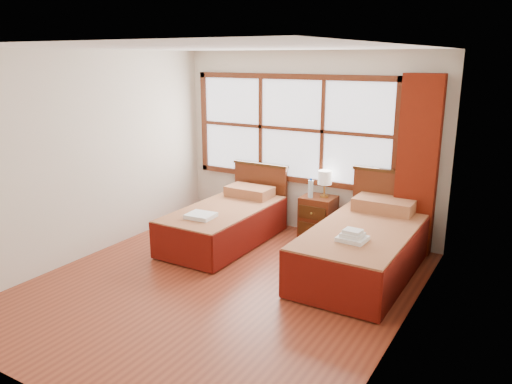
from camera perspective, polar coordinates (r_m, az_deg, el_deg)
The scene contains 15 objects.
floor at distance 5.77m, azimuth -4.09°, elevation -10.62°, with size 4.50×4.50×0.00m, color brown.
ceiling at distance 5.20m, azimuth -4.65°, elevation 16.14°, with size 4.50×4.50×0.00m, color white.
wall_back at distance 7.26m, azimuth 5.89°, elevation 5.52°, with size 4.00×4.00×0.00m, color silver.
wall_left at distance 6.67m, azimuth -18.64°, elevation 3.94°, with size 4.50×4.50×0.00m, color silver.
wall_right at distance 4.53m, azimuth 16.88°, elevation -0.98°, with size 4.50×4.50×0.00m, color silver.
window at distance 7.30m, azimuth 4.01°, elevation 7.21°, with size 3.16×0.06×1.56m.
curtain at distance 6.65m, azimuth 17.95°, elevation 2.82°, with size 0.50×0.16×2.30m, color maroon.
bed_left at distance 6.96m, azimuth -3.40°, elevation -3.42°, with size 0.99×2.01×0.96m.
bed_right at distance 6.12m, azimuth 12.34°, elevation -6.07°, with size 1.11×2.15×1.08m.
nightstand at distance 7.15m, azimuth 7.09°, elevation -2.90°, with size 0.46×0.45×0.61m.
towels_left at distance 6.45m, azimuth -6.34°, elevation -2.71°, with size 0.36×0.32×0.05m.
towels_right at distance 5.53m, azimuth 10.97°, elevation -5.00°, with size 0.32×0.28×0.13m.
lamp at distance 7.00m, azimuth 7.87°, elevation 1.55°, with size 0.19×0.19×0.38m.
bottle_near at distance 7.01m, azimuth 6.26°, elevation 0.34°, with size 0.07×0.07×0.25m.
bottle_far at distance 6.98m, azimuth 6.27°, elevation 0.39°, with size 0.07×0.07×0.28m.
Camera 1 is at (2.99, -4.25, 2.51)m, focal length 35.00 mm.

